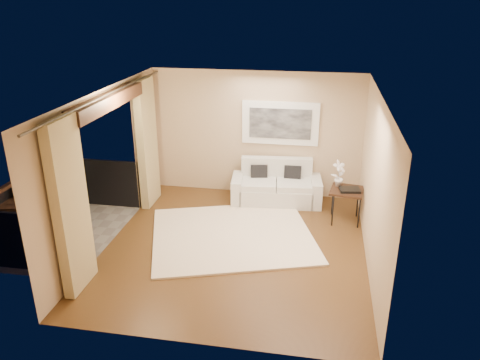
% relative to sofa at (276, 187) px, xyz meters
% --- Properties ---
extents(floor, '(5.00, 5.00, 0.00)m').
position_rel_sofa_xyz_m(floor, '(-0.50, -2.09, -0.32)').
color(floor, brown).
rests_on(floor, ground).
extents(room_shell, '(5.00, 6.40, 5.00)m').
position_rel_sofa_xyz_m(room_shell, '(-2.63, -2.09, 2.20)').
color(room_shell, white).
rests_on(room_shell, ground).
extents(balcony, '(1.81, 2.60, 1.17)m').
position_rel_sofa_xyz_m(balcony, '(-3.81, -2.09, -0.14)').
color(balcony, '#605B56').
rests_on(balcony, ground).
extents(curtains, '(0.16, 4.80, 2.64)m').
position_rel_sofa_xyz_m(curtains, '(-2.61, -2.09, 1.02)').
color(curtains, tan).
rests_on(curtains, ground).
extents(artwork, '(1.62, 0.07, 0.92)m').
position_rel_sofa_xyz_m(artwork, '(0.01, 0.38, 1.30)').
color(artwork, white).
rests_on(artwork, room_shell).
extents(rug, '(3.52, 3.28, 0.04)m').
position_rel_sofa_xyz_m(rug, '(-0.63, -1.70, -0.30)').
color(rug, '#FFEACD').
rests_on(rug, floor).
extents(sofa, '(1.95, 0.99, 0.90)m').
position_rel_sofa_xyz_m(sofa, '(0.00, 0.00, 0.00)').
color(sofa, silver).
rests_on(sofa, floor).
extents(side_table, '(0.70, 0.70, 0.67)m').
position_rel_sofa_xyz_m(side_table, '(1.43, -0.72, 0.29)').
color(side_table, '#311B10').
rests_on(side_table, floor).
extents(tray, '(0.42, 0.33, 0.05)m').
position_rel_sofa_xyz_m(tray, '(1.47, -0.78, 0.37)').
color(tray, black).
rests_on(tray, side_table).
extents(orchid, '(0.33, 0.32, 0.53)m').
position_rel_sofa_xyz_m(orchid, '(1.26, -0.57, 0.61)').
color(orchid, white).
rests_on(orchid, side_table).
extents(bistro_table, '(0.84, 0.84, 0.81)m').
position_rel_sofa_xyz_m(bistro_table, '(-4.20, -2.52, 0.41)').
color(bistro_table, '#311B10').
rests_on(bistro_table, balcony).
extents(balcony_chair_far, '(0.44, 0.45, 0.86)m').
position_rel_sofa_xyz_m(balcony_chair_far, '(-3.72, -2.11, 0.17)').
color(balcony_chair_far, '#311B10').
rests_on(balcony_chair_far, balcony).
extents(balcony_chair_near, '(0.44, 0.44, 0.99)m').
position_rel_sofa_xyz_m(balcony_chair_near, '(-4.05, -2.21, 0.25)').
color(balcony_chair_near, '#311B10').
rests_on(balcony_chair_near, balcony).
extents(ice_bucket, '(0.18, 0.18, 0.20)m').
position_rel_sofa_xyz_m(ice_bucket, '(-4.33, -2.37, 0.59)').
color(ice_bucket, silver).
rests_on(ice_bucket, bistro_table).
extents(candle, '(0.06, 0.06, 0.07)m').
position_rel_sofa_xyz_m(candle, '(-4.16, -2.39, 0.52)').
color(candle, red).
rests_on(candle, bistro_table).
extents(vase, '(0.04, 0.04, 0.18)m').
position_rel_sofa_xyz_m(vase, '(-4.18, -2.68, 0.58)').
color(vase, silver).
rests_on(vase, bistro_table).
extents(glass_a, '(0.06, 0.06, 0.12)m').
position_rel_sofa_xyz_m(glass_a, '(-4.10, -2.57, 0.55)').
color(glass_a, silver).
rests_on(glass_a, bistro_table).
extents(glass_b, '(0.06, 0.06, 0.12)m').
position_rel_sofa_xyz_m(glass_b, '(-4.00, -2.49, 0.55)').
color(glass_b, silver).
rests_on(glass_b, bistro_table).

